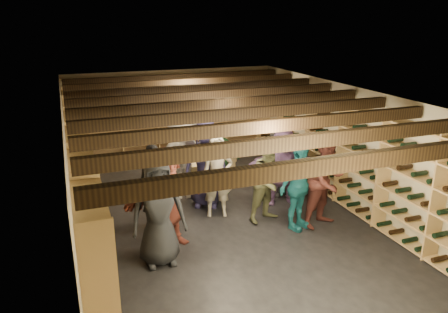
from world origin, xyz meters
name	(u,v)px	position (x,y,z in m)	size (l,w,h in m)	color
ground	(226,219)	(0.00, 0.00, 0.00)	(8.00, 8.00, 0.00)	black
walls	(226,160)	(0.00, 0.00, 1.20)	(5.52, 8.02, 2.40)	#C1B596
ceiling	(226,95)	(0.00, 0.00, 2.40)	(5.50, 8.00, 0.01)	#BEB8A2
ceiling_joists	(226,103)	(0.00, 0.00, 2.26)	(5.40, 7.12, 0.18)	black
wine_rack_left	(81,184)	(-2.57, 0.00, 1.08)	(0.32, 7.50, 2.15)	tan
wine_rack_right	(343,152)	(2.57, 0.00, 1.08)	(0.32, 7.50, 2.15)	tan
wine_rack_back	(175,121)	(0.00, 3.83, 1.07)	(4.70, 0.30, 2.15)	tan
crate_stack_left	(202,174)	(0.10, 1.86, 0.26)	(0.53, 0.38, 0.51)	tan
crate_stack_right	(224,169)	(0.61, 1.76, 0.34)	(0.59, 0.51, 0.68)	tan
crate_loose	(209,164)	(0.65, 2.97, 0.09)	(0.50, 0.33, 0.17)	tan
person_0	(158,212)	(-1.52, -1.10, 0.87)	(0.85, 0.56, 1.75)	black
person_1	(154,187)	(-1.33, 0.14, 0.79)	(0.57, 0.38, 1.57)	black
person_2	(269,181)	(0.75, -0.31, 0.80)	(0.78, 0.61, 1.60)	brown
person_4	(298,186)	(1.09, -0.79, 0.82)	(0.96, 0.40, 1.64)	#18616D
person_5	(167,198)	(-1.27, -0.61, 0.87)	(1.61, 0.51, 1.74)	brown
person_6	(206,164)	(-0.15, 0.76, 0.90)	(0.88, 0.57, 1.80)	#242149
person_7	(217,176)	(-0.09, 0.22, 0.81)	(0.59, 0.39, 1.62)	gray
person_8	(327,181)	(1.64, -0.86, 0.87)	(0.85, 0.66, 1.75)	#4A211D
person_9	(183,156)	(-0.48, 1.30, 0.93)	(1.20, 0.69, 1.86)	#B8B1AA
person_10	(219,159)	(0.34, 1.30, 0.77)	(0.90, 0.37, 1.53)	#1F4425
person_11	(283,166)	(1.36, 0.31, 0.81)	(1.50, 0.48, 1.62)	#7D5992
person_12	(278,157)	(1.53, 0.83, 0.84)	(0.82, 0.53, 1.67)	#303034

